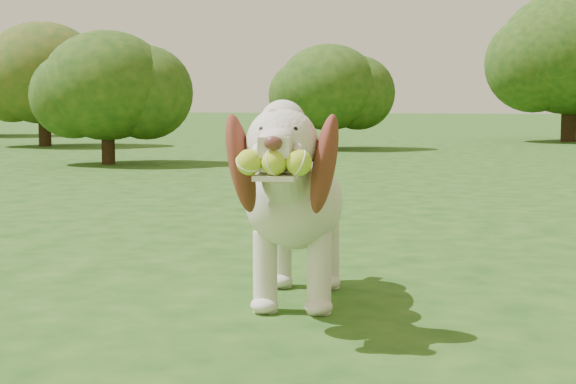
# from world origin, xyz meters

# --- Properties ---
(ground) EXTENTS (80.00, 80.00, 0.00)m
(ground) POSITION_xyz_m (0.00, 0.00, 0.00)
(ground) COLOR #163F12
(ground) RESTS_ON ground
(dog) EXTENTS (0.43, 1.06, 0.69)m
(dog) POSITION_xyz_m (-0.32, 0.48, 0.37)
(dog) COLOR silver
(dog) RESTS_ON ground
(shrub_a) EXTENTS (1.36, 1.36, 1.41)m
(shrub_a) POSITION_xyz_m (-3.81, 6.21, 0.83)
(shrub_a) COLOR #382314
(shrub_a) RESTS_ON ground
(shrub_b) EXTENTS (1.39, 1.39, 1.44)m
(shrub_b) POSITION_xyz_m (-2.14, 9.54, 0.85)
(shrub_b) COLOR #382314
(shrub_b) RESTS_ON ground
(shrub_e) EXTENTS (1.74, 1.74, 1.80)m
(shrub_e) POSITION_xyz_m (-6.31, 9.24, 1.06)
(shrub_e) COLOR #382314
(shrub_e) RESTS_ON ground
(shrub_i) EXTENTS (2.34, 2.34, 2.42)m
(shrub_i) POSITION_xyz_m (1.18, 12.61, 1.43)
(shrub_i) COLOR #382314
(shrub_i) RESTS_ON ground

